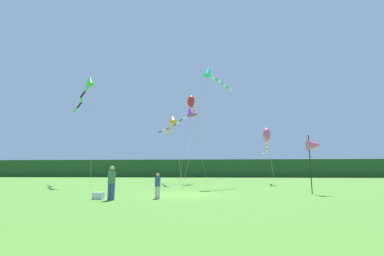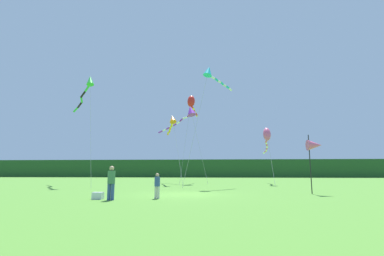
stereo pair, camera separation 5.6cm
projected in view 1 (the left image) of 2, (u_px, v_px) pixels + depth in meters
ground_plane at (185, 194)px, 16.84m from camera, size 120.00×120.00×0.00m
distant_treeline at (205, 168)px, 61.46m from camera, size 108.00×3.16×3.94m
person_adult at (112, 181)px, 13.61m from camera, size 0.37×0.37×1.69m
person_child at (158, 184)px, 14.37m from camera, size 0.29×0.29×1.32m
cooler_box at (98, 196)px, 13.94m from camera, size 0.52×0.37×0.36m
banner_flag_pole at (314, 146)px, 17.49m from camera, size 0.90×0.70×3.76m
kite_green at (87, 87)px, 28.16m from camera, size 6.38×8.01×11.13m
kite_red at (191, 102)px, 33.89m from camera, size 1.47×7.91×10.90m
kite_purple at (188, 113)px, 32.89m from camera, size 6.86×6.18×9.33m
kite_cyan at (210, 73)px, 26.05m from camera, size 4.63×4.66×11.45m
kite_orange at (172, 121)px, 29.83m from camera, size 2.90×7.85×7.61m
kite_rainbow at (267, 136)px, 29.67m from camera, size 1.04×8.04×6.24m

